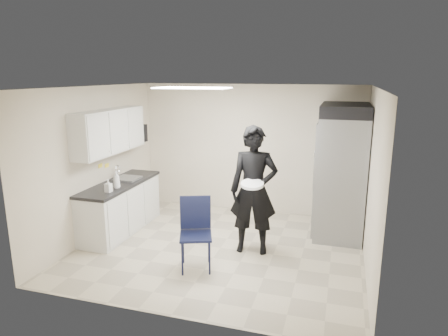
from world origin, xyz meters
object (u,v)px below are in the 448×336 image
(commercial_fridge, at_px, (341,176))
(man_tuxedo, at_px, (254,190))
(lower_counter, at_px, (121,208))
(folding_chair, at_px, (196,236))

(commercial_fridge, bearing_deg, man_tuxedo, -136.84)
(commercial_fridge, distance_m, man_tuxedo, 1.78)
(lower_counter, xyz_separation_m, man_tuxedo, (2.48, -0.14, 0.59))
(commercial_fridge, bearing_deg, lower_counter, -164.12)
(lower_counter, distance_m, commercial_fridge, 3.98)
(man_tuxedo, bearing_deg, lower_counter, 170.00)
(lower_counter, xyz_separation_m, commercial_fridge, (3.78, 1.07, 0.62))
(folding_chair, relative_size, man_tuxedo, 0.50)
(lower_counter, bearing_deg, folding_chair, -28.34)
(lower_counter, relative_size, folding_chair, 1.86)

